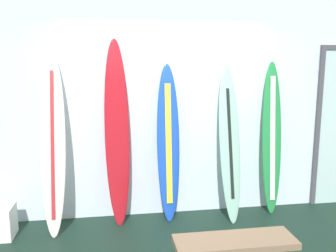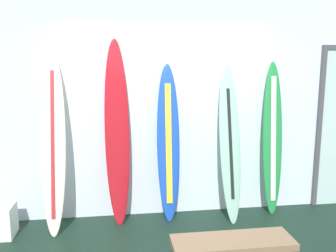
{
  "view_description": "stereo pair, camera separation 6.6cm",
  "coord_description": "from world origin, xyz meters",
  "px_view_note": "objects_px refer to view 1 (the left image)",
  "views": [
    {
      "loc": [
        -0.69,
        -3.44,
        2.04
      ],
      "look_at": [
        0.0,
        0.95,
        1.23
      ],
      "focal_mm": 39.65,
      "sensor_mm": 36.0,
      "label": 1
    },
    {
      "loc": [
        -0.62,
        -3.45,
        2.04
      ],
      "look_at": [
        0.0,
        0.95,
        1.23
      ],
      "focal_mm": 39.65,
      "sensor_mm": 36.0,
      "label": 2
    }
  ],
  "objects_px": {
    "surfboard_ivory": "(53,145)",
    "surfboard_emerald": "(272,140)",
    "surfboard_cobalt": "(168,144)",
    "surfboard_seafoam": "(230,143)",
    "bench": "(235,245)",
    "surfboard_crimson": "(117,135)"
  },
  "relations": [
    {
      "from": "surfboard_ivory",
      "to": "surfboard_seafoam",
      "type": "relative_size",
      "value": 1.07
    },
    {
      "from": "surfboard_crimson",
      "to": "bench",
      "type": "distance_m",
      "value": 1.98
    },
    {
      "from": "surfboard_cobalt",
      "to": "bench",
      "type": "bearing_deg",
      "value": -77.87
    },
    {
      "from": "surfboard_ivory",
      "to": "surfboard_cobalt",
      "type": "bearing_deg",
      "value": 4.51
    },
    {
      "from": "surfboard_crimson",
      "to": "surfboard_cobalt",
      "type": "height_order",
      "value": "surfboard_crimson"
    },
    {
      "from": "surfboard_emerald",
      "to": "surfboard_cobalt",
      "type": "bearing_deg",
      "value": -178.74
    },
    {
      "from": "surfboard_crimson",
      "to": "surfboard_seafoam",
      "type": "bearing_deg",
      "value": -3.38
    },
    {
      "from": "surfboard_ivory",
      "to": "bench",
      "type": "xyz_separation_m",
      "value": [
        1.71,
        -1.47,
        -0.62
      ]
    },
    {
      "from": "surfboard_crimson",
      "to": "surfboard_cobalt",
      "type": "xyz_separation_m",
      "value": [
        0.63,
        0.0,
        -0.14
      ]
    },
    {
      "from": "surfboard_ivory",
      "to": "surfboard_cobalt",
      "type": "relative_size",
      "value": 1.07
    },
    {
      "from": "surfboard_ivory",
      "to": "surfboard_emerald",
      "type": "bearing_deg",
      "value": 2.88
    },
    {
      "from": "surfboard_ivory",
      "to": "bench",
      "type": "relative_size",
      "value": 1.98
    },
    {
      "from": "bench",
      "to": "surfboard_emerald",
      "type": "bearing_deg",
      "value": 57.12
    },
    {
      "from": "surfboard_emerald",
      "to": "surfboard_seafoam",
      "type": "bearing_deg",
      "value": -169.45
    },
    {
      "from": "surfboard_ivory",
      "to": "surfboard_emerald",
      "type": "distance_m",
      "value": 2.76
    },
    {
      "from": "surfboard_cobalt",
      "to": "surfboard_emerald",
      "type": "height_order",
      "value": "surfboard_emerald"
    },
    {
      "from": "surfboard_crimson",
      "to": "surfboard_emerald",
      "type": "xyz_separation_m",
      "value": [
        2.01,
        0.03,
        -0.14
      ]
    },
    {
      "from": "surfboard_seafoam",
      "to": "surfboard_emerald",
      "type": "xyz_separation_m",
      "value": [
        0.61,
        0.11,
        0.0
      ]
    },
    {
      "from": "surfboard_crimson",
      "to": "surfboard_emerald",
      "type": "relative_size",
      "value": 1.14
    },
    {
      "from": "surfboard_crimson",
      "to": "surfboard_cobalt",
      "type": "distance_m",
      "value": 0.65
    },
    {
      "from": "surfboard_seafoam",
      "to": "bench",
      "type": "xyz_separation_m",
      "value": [
        -0.43,
        -1.5,
        -0.56
      ]
    },
    {
      "from": "surfboard_crimson",
      "to": "surfboard_seafoam",
      "type": "xyz_separation_m",
      "value": [
        1.4,
        -0.08,
        -0.14
      ]
    }
  ]
}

